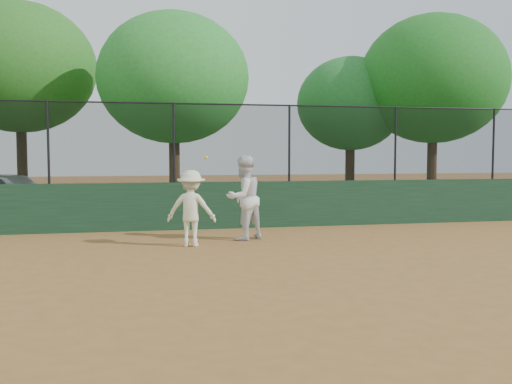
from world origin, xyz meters
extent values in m
plane|color=#966330|center=(0.00, 0.00, 0.00)|extent=(80.00, 80.00, 0.00)
cube|color=#1C3E25|center=(0.00, 6.00, 0.60)|extent=(26.00, 0.20, 1.20)
cube|color=#294B17|center=(0.00, 12.00, 0.00)|extent=(36.00, 12.00, 0.01)
imported|color=#B5BABF|center=(-5.17, 9.58, 0.70)|extent=(4.44, 3.39, 1.41)
imported|color=white|center=(0.90, 4.02, 0.95)|extent=(1.15, 1.08, 1.89)
imported|color=#E9EBC7|center=(-0.33, 3.37, 0.79)|extent=(1.15, 0.86, 1.59)
sphere|color=#B1CA2C|center=(-0.05, 3.08, 1.85)|extent=(0.08, 0.08, 0.08)
cube|color=black|center=(0.00, 6.00, 2.20)|extent=(26.00, 0.02, 2.00)
cylinder|color=black|center=(0.00, 6.00, 3.18)|extent=(26.00, 0.04, 0.04)
cylinder|color=black|center=(-3.50, 6.00, 2.20)|extent=(0.06, 0.06, 2.00)
cylinder|color=black|center=(-0.50, 6.00, 2.20)|extent=(0.06, 0.06, 2.00)
cylinder|color=black|center=(2.50, 6.00, 2.20)|extent=(0.06, 0.06, 2.00)
cylinder|color=black|center=(5.50, 6.00, 2.20)|extent=(0.06, 0.06, 2.00)
cylinder|color=black|center=(8.50, 6.00, 2.20)|extent=(0.06, 0.06, 2.00)
cylinder|color=#402C16|center=(-5.42, 13.27, 1.45)|extent=(0.36, 0.36, 2.90)
ellipsoid|color=#27611C|center=(-5.42, 13.27, 4.96)|extent=(5.34, 4.86, 4.61)
cylinder|color=#4C331B|center=(-0.20, 10.32, 1.23)|extent=(0.36, 0.36, 2.47)
ellipsoid|color=#267728|center=(-0.20, 10.32, 4.36)|extent=(4.91, 4.46, 4.24)
cylinder|color=#392313|center=(6.69, 12.40, 1.11)|extent=(0.36, 0.36, 2.22)
ellipsoid|color=#1E5F24|center=(6.69, 12.40, 3.83)|extent=(4.16, 3.78, 3.59)
cylinder|color=#402917|center=(9.42, 11.06, 1.27)|extent=(0.36, 0.36, 2.54)
ellipsoid|color=#1B5E1B|center=(9.42, 11.06, 4.67)|extent=(5.50, 5.00, 4.75)
camera|label=1|loc=(-1.46, -8.46, 1.96)|focal=40.00mm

